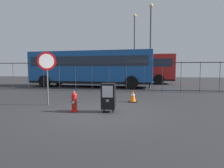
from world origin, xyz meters
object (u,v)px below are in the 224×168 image
Objects in this scene: newspaper_box_primary at (108,96)px; bus_near at (91,67)px; stop_sign at (47,67)px; street_light_near_right at (151,39)px; traffic_cone at (133,96)px; street_light_near_left at (135,44)px; fire_hydrant at (74,102)px; bus_far at (123,67)px.

newspaper_box_primary is 9.88m from bus_near.
bus_near reaches higher than stop_sign.
bus_near is at bearing 170.18° from street_light_near_right.
stop_sign reaches higher than traffic_cone.
street_light_near_right is at bearing -63.82° from street_light_near_left.
street_light_near_left reaches higher than bus_near.
newspaper_box_primary is at bearing -103.31° from street_light_near_right.
street_light_near_right reaches higher than newspaper_box_primary.
bus_near is 5.48m from street_light_near_right.
bus_near is (-3.79, 7.21, 1.45)m from traffic_cone.
street_light_near_right is (1.27, -2.58, -0.00)m from street_light_near_left.
bus_near is at bearing -155.15° from street_light_near_left.
traffic_cone is (0.82, 2.15, -0.31)m from newspaper_box_primary.
fire_hydrant is 0.11× the size of street_light_near_left.
street_light_near_right is (2.55, -5.11, 2.10)m from bus_far.
fire_hydrant is at bearing -110.52° from street_light_near_right.
bus_near is at bearing -118.09° from bus_far.
newspaper_box_primary is 3.07m from stop_sign.
stop_sign is 0.21× the size of bus_near.
street_light_near_left is at bearing 71.10° from stop_sign.
bus_near and bus_far have the same top height.
newspaper_box_primary is at bearing -93.82° from street_light_near_left.
bus_far is at bearing 116.78° from street_light_near_left.
traffic_cone is at bearing 48.15° from fire_hydrant.
traffic_cone is at bearing 69.19° from newspaper_box_primary.
fire_hydrant is 0.07× the size of bus_far.
street_light_near_left is at bearing 90.49° from traffic_cone.
bus_near is at bearing 100.52° from fire_hydrant.
bus_far is at bearing 80.16° from stop_sign.
bus_far is at bearing 96.73° from traffic_cone.
traffic_cone is 11.63m from bus_far.
fire_hydrant is 0.11× the size of street_light_near_right.
street_light_near_left is 1.00× the size of street_light_near_right.
stop_sign is 9.20m from street_light_near_right.
bus_near is (-2.97, 9.36, 1.14)m from newspaper_box_primary.
street_light_near_right is (4.74, 7.56, 2.21)m from stop_sign.
street_light_near_right is at bearing -4.79° from bus_near.
street_light_near_left reaches higher than bus_far.
fire_hydrant is at bearing -91.07° from bus_far.
newspaper_box_primary is 2.32m from traffic_cone.
bus_far is (-1.35, 11.46, 1.45)m from traffic_cone.
street_light_near_left is (1.28, -2.53, 2.10)m from bus_far.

